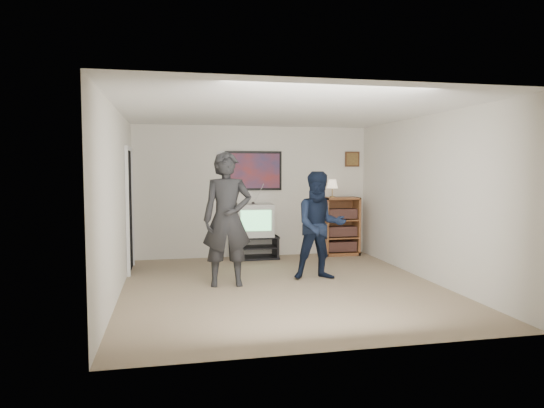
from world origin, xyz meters
name	(u,v)px	position (x,y,z in m)	size (l,w,h in m)	color
room_shell	(278,199)	(0.00, 0.35, 1.25)	(4.51, 5.00, 2.51)	#75664A
media_stand	(255,247)	(-0.02, 2.23, 0.22)	(0.87, 0.49, 0.43)	black
crt_television	(253,220)	(-0.05, 2.23, 0.73)	(0.71, 0.60, 0.60)	#B2B2AC
bookshelf	(341,226)	(1.70, 2.28, 0.57)	(0.69, 0.39, 1.13)	brown
table_lamp	(332,188)	(1.52, 2.29, 1.31)	(0.22, 0.22, 0.35)	#F9E0BD
person_tall	(227,219)	(-0.76, 0.25, 0.97)	(0.71, 0.46, 1.94)	black
person_short	(320,226)	(0.67, 0.36, 0.83)	(0.80, 0.63, 1.65)	black
controller_left	(227,195)	(-0.74, 0.51, 1.30)	(0.03, 0.12, 0.03)	white
controller_right	(314,214)	(0.65, 0.61, 0.98)	(0.03, 0.11, 0.03)	white
poster	(253,171)	(0.00, 2.48, 1.65)	(1.10, 0.03, 0.75)	black
air_vent	(225,155)	(-0.55, 2.48, 1.95)	(0.28, 0.02, 0.14)	white
small_picture	(352,159)	(2.00, 2.48, 1.88)	(0.30, 0.03, 0.30)	#422E15
doorway	(129,211)	(-2.23, 1.60, 1.00)	(0.03, 0.85, 2.00)	black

